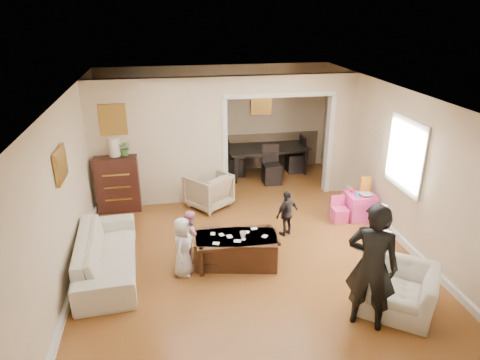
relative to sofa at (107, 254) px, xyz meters
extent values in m
plane|color=#A45E2A|center=(2.25, 0.64, -0.32)|extent=(7.00, 7.00, 0.00)
cube|color=beige|center=(0.87, 2.44, 0.98)|extent=(2.75, 0.18, 2.60)
cube|color=beige|center=(4.72, 2.44, 0.98)|extent=(0.55, 0.18, 2.60)
cube|color=beige|center=(3.35, 2.44, 2.11)|extent=(2.22, 0.18, 0.35)
cube|color=white|center=(4.98, 0.24, 1.23)|extent=(0.03, 0.95, 1.10)
cube|color=brown|center=(0.05, 2.34, 1.53)|extent=(0.45, 0.03, 0.55)
cube|color=brown|center=(-0.46, 0.04, 1.48)|extent=(0.03, 0.55, 0.40)
cube|color=brown|center=(3.35, 4.08, 1.38)|extent=(0.45, 0.03, 0.55)
imported|color=silver|center=(0.00, 0.00, 0.00)|extent=(0.97, 2.21, 0.63)
imported|color=tan|center=(1.81, 2.06, 0.04)|extent=(1.08, 1.09, 0.71)
imported|color=silver|center=(3.97, -1.61, 0.00)|extent=(1.31, 1.28, 0.64)
cube|color=black|center=(0.02, 2.28, 0.26)|extent=(0.83, 0.47, 1.14)
cylinder|color=beige|center=(0.02, 2.28, 1.01)|extent=(0.22, 0.22, 0.36)
imported|color=#497935|center=(0.22, 2.28, 0.98)|extent=(0.27, 0.24, 0.30)
cube|color=#3A1F12|center=(2.01, -0.12, -0.07)|extent=(1.39, 0.88, 0.48)
imported|color=silver|center=(2.11, -0.17, 0.22)|extent=(0.12, 0.12, 0.10)
cube|color=#E43C9E|center=(4.66, 1.05, -0.07)|extent=(0.53, 0.53, 0.50)
cube|color=yellow|center=(4.78, 1.15, 0.34)|extent=(0.20, 0.07, 0.30)
cylinder|color=#27C3BA|center=(4.56, 1.00, 0.23)|extent=(0.08, 0.08, 0.08)
cube|color=red|center=(4.54, 1.17, 0.21)|extent=(0.10, 0.08, 0.05)
imported|color=silver|center=(4.71, 0.93, 0.21)|extent=(0.23, 0.23, 0.06)
imported|color=black|center=(3.40, 3.71, 0.03)|extent=(2.10, 1.34, 0.70)
imported|color=black|center=(3.43, -1.82, 0.56)|extent=(0.76, 0.71, 1.75)
imported|color=silver|center=(1.16, -0.27, 0.16)|extent=(0.45, 0.54, 0.95)
imported|color=pink|center=(1.31, 0.18, 0.11)|extent=(0.38, 0.46, 0.85)
imported|color=black|center=(3.06, 0.63, 0.11)|extent=(0.54, 0.43, 0.86)
cube|color=white|center=(2.46, -0.20, 0.17)|extent=(0.12, 0.12, 0.00)
cube|color=white|center=(1.91, -0.10, 0.17)|extent=(0.10, 0.12, 0.00)
cube|color=white|center=(1.66, 0.03, 0.17)|extent=(0.09, 0.10, 0.00)
cube|color=white|center=(2.01, -0.27, 0.17)|extent=(0.13, 0.11, 0.00)
cube|color=white|center=(1.67, -0.28, 0.17)|extent=(0.12, 0.11, 0.00)
cube|color=white|center=(2.21, -0.01, 0.17)|extent=(0.10, 0.10, 0.00)
cube|color=white|center=(2.11, -0.22, 0.17)|extent=(0.08, 0.09, 0.00)
cube|color=white|center=(2.35, 0.08, 0.17)|extent=(0.10, 0.08, 0.00)
cube|color=white|center=(1.79, -0.02, 0.17)|extent=(0.10, 0.11, 0.00)
camera|label=1|loc=(1.02, -5.99, 3.57)|focal=32.16mm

